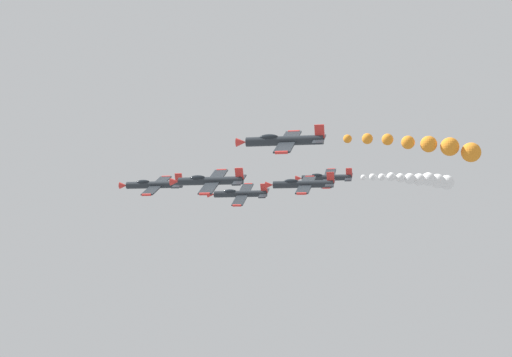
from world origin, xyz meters
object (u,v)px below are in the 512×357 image
at_px(airplane_right_inner, 239,194).
at_px(airplane_right_outer, 283,141).
at_px(airplane_lead, 153,185).
at_px(airplane_left_inner, 209,181).
at_px(airplane_left_outer, 302,184).
at_px(airplane_trailing, 326,178).

bearing_deg(airplane_right_inner, airplane_right_outer, -158.73).
xyz_separation_m(airplane_lead, airplane_right_inner, (11.46, -10.99, -0.76)).
relative_size(airplane_left_inner, airplane_left_outer, 1.00).
xyz_separation_m(airplane_lead, airplane_trailing, (24.14, -23.99, 2.88)).
distance_m(airplane_lead, airplane_right_outer, 34.59).
bearing_deg(airplane_lead, airplane_left_outer, -89.55).
xyz_separation_m(airplane_right_outer, airplane_trailing, (48.13, 0.80, 0.27)).
distance_m(airplane_lead, airplane_trailing, 34.15).
xyz_separation_m(airplane_left_outer, airplane_trailing, (23.96, -0.70, 3.21)).
relative_size(airplane_right_outer, airplane_trailing, 1.00).
bearing_deg(airplane_left_outer, airplane_left_inner, 137.04).
bearing_deg(airplane_left_outer, airplane_trailing, -1.67).
height_order(airplane_lead, airplane_right_inner, airplane_lead).
distance_m(airplane_right_outer, airplane_trailing, 48.14).
relative_size(airplane_left_outer, airplane_trailing, 1.00).
height_order(airplane_left_outer, airplane_trailing, airplane_trailing).
xyz_separation_m(airplane_left_outer, airplane_right_outer, (-24.18, -1.50, 2.94)).
height_order(airplane_right_outer, airplane_trailing, airplane_trailing).
bearing_deg(airplane_right_inner, airplane_left_inner, -176.51).
bearing_deg(airplane_right_outer, airplane_left_inner, 44.82).
bearing_deg(airplane_left_inner, airplane_lead, 47.09).
bearing_deg(airplane_lead, airplane_right_inner, -43.81).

